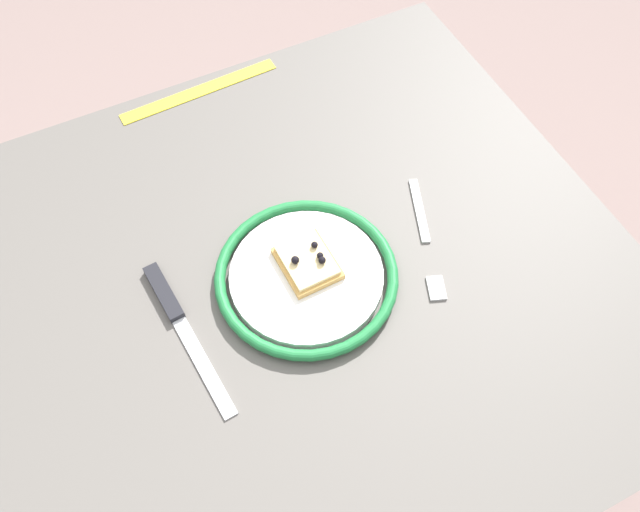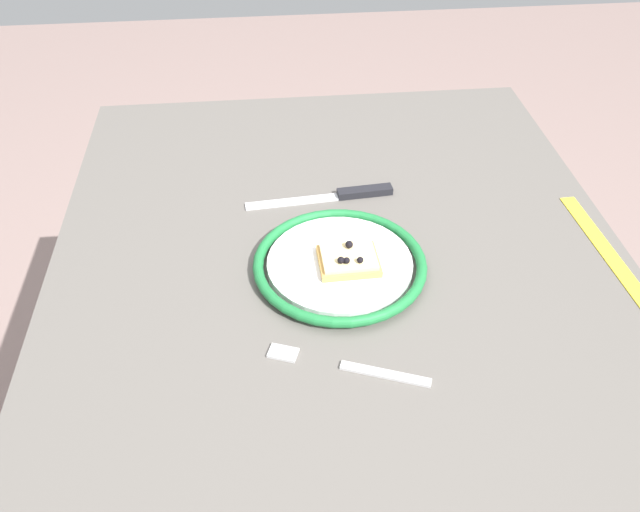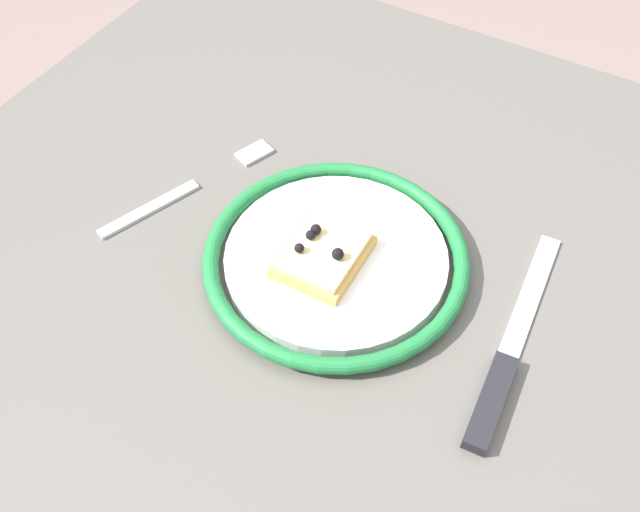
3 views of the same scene
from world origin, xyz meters
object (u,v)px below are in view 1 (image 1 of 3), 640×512
Objects in this scene: fork at (425,238)px; measuring_tape at (199,91)px; plate at (306,276)px; knife at (174,312)px; dining_table at (277,321)px; pizza_slice_near at (308,262)px.

fork is 0.45m from measuring_tape.
fork reaches higher than measuring_tape.
fork is at bearing 175.53° from plate.
plate is at bearing 170.06° from knife.
fork is at bearing 172.79° from knife.
measuring_tape is at bearing -96.39° from dining_table.
plate is 1.26× the size of fork.
knife is (0.18, -0.03, -0.01)m from plate.
fork is at bearing 174.89° from dining_table.
pizza_slice_near is 0.17m from fork.
dining_table is at bearing 81.00° from measuring_tape.
pizza_slice_near is 0.32× the size of measuring_tape.
plate is (-0.05, 0.01, 0.10)m from dining_table.
fork is at bearing 171.56° from pizza_slice_near.
knife is 0.91× the size of measuring_tape.
plate is 0.18m from knife.
pizza_slice_near is 0.35× the size of knife.
dining_table is at bearing 169.21° from knife.
knife is at bearing 61.96° from measuring_tape.
pizza_slice_near reaches higher than fork.
measuring_tape is (-0.17, -0.36, -0.00)m from knife.
fork is (-0.17, 0.03, -0.02)m from pizza_slice_near.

